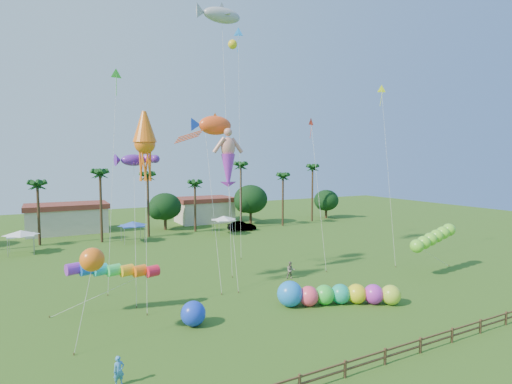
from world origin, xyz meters
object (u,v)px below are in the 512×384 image
car_b (242,226)px  blue_ball (193,314)px  spectator_a (119,371)px  spectator_b (291,270)px  caterpillar_inflatable (334,294)px

car_b → blue_ball: size_ratio=2.62×
spectator_a → spectator_b: size_ratio=0.91×
car_b → spectator_b: size_ratio=2.70×
car_b → spectator_a: (-26.23, -38.86, 0.01)m
car_b → spectator_b: (-7.77, -27.08, 0.10)m
spectator_a → spectator_b: 21.89m
car_b → spectator_b: 28.17m
spectator_b → caterpillar_inflatable: size_ratio=0.18×
spectator_a → blue_ball: bearing=32.8°
car_b → spectator_a: size_ratio=2.98×
car_b → blue_ball: 39.05m
car_b → caterpillar_inflatable: bearing=175.9°
caterpillar_inflatable → spectator_a: bearing=-142.8°
spectator_b → caterpillar_inflatable: caterpillar_inflatable is taller
car_b → spectator_a: 46.88m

